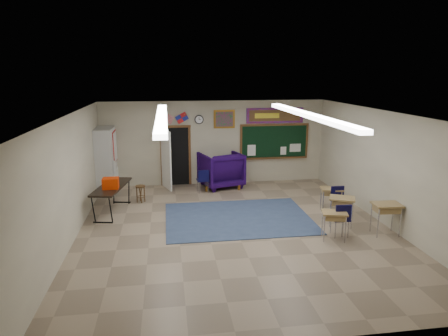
{
  "coord_description": "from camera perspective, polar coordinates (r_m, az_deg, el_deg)",
  "views": [
    {
      "loc": [
        -1.7,
        -9.55,
        3.98
      ],
      "look_at": [
        -0.09,
        1.5,
        1.29
      ],
      "focal_mm": 32.0,
      "sensor_mm": 36.0,
      "label": 1
    }
  ],
  "objects": [
    {
      "name": "student_desk_front_right",
      "position": [
        11.98,
        15.05,
        -4.28
      ],
      "size": [
        0.69,
        0.57,
        0.73
      ],
      "rotation": [
        0.0,
        0.0,
        -0.2
      ],
      "color": "#9E7E49",
      "rests_on": "floor"
    },
    {
      "name": "fluorescent_strips",
      "position": [
        9.75,
        1.82,
        7.43
      ],
      "size": [
        3.86,
        6.0,
        0.1
      ],
      "primitive_type": null,
      "color": "white",
      "rests_on": "ceiling"
    },
    {
      "name": "student_desk_back_right",
      "position": [
        10.81,
        22.11,
        -6.54
      ],
      "size": [
        0.71,
        0.55,
        0.81
      ],
      "rotation": [
        0.0,
        0.0,
        -0.07
      ],
      "color": "#9E7E49",
      "rests_on": "floor"
    },
    {
      "name": "right_wall",
      "position": [
        11.39,
        21.99,
        -0.02
      ],
      "size": [
        0.04,
        9.0,
        3.0
      ],
      "primitive_type": "cube",
      "color": "beige",
      "rests_on": "floor"
    },
    {
      "name": "folding_table",
      "position": [
        11.98,
        -15.67,
        -4.15
      ],
      "size": [
        1.01,
        2.03,
        1.11
      ],
      "rotation": [
        0.0,
        0.0,
        -0.19
      ],
      "color": "black",
      "rests_on": "floor"
    },
    {
      "name": "storage_cabinet",
      "position": [
        13.85,
        -16.44,
        0.99
      ],
      "size": [
        0.59,
        1.25,
        2.2
      ],
      "color": "#B3B3AE",
      "rests_on": "floor"
    },
    {
      "name": "student_chair_desk_b",
      "position": [
        11.66,
        16.17,
        -4.75
      ],
      "size": [
        0.43,
        0.43,
        0.85
      ],
      "primitive_type": null,
      "rotation": [
        0.0,
        0.0,
        -0.01
      ],
      "color": "black",
      "rests_on": "floor"
    },
    {
      "name": "left_wall",
      "position": [
        10.13,
        -21.14,
        -1.55
      ],
      "size": [
        0.04,
        9.0,
        3.0
      ],
      "primitive_type": "cube",
      "color": "beige",
      "rests_on": "floor"
    },
    {
      "name": "wall_flags",
      "position": [
        14.07,
        -7.07,
        7.34
      ],
      "size": [
        1.16,
        0.06,
        0.7
      ],
      "primitive_type": null,
      "color": "red",
      "rests_on": "back_wall"
    },
    {
      "name": "student_desk_back_left",
      "position": [
        10.1,
        15.41,
        -7.74
      ],
      "size": [
        0.68,
        0.57,
        0.71
      ],
      "rotation": [
        0.0,
        0.0,
        -0.25
      ],
      "color": "#9E7E49",
      "rests_on": "floor"
    },
    {
      "name": "floor",
      "position": [
        10.48,
        1.7,
        -8.76
      ],
      "size": [
        9.0,
        9.0,
        0.0
      ],
      "primitive_type": "plane",
      "color": "gray",
      "rests_on": "ground"
    },
    {
      "name": "student_chair_desk_a",
      "position": [
        10.36,
        16.23,
        -7.04
      ],
      "size": [
        0.45,
        0.45,
        0.86
      ],
      "primitive_type": null,
      "rotation": [
        0.0,
        0.0,
        3.09
      ],
      "color": "black",
      "rests_on": "floor"
    },
    {
      "name": "student_desk_front_left",
      "position": [
        11.05,
        16.42,
        -5.74
      ],
      "size": [
        0.79,
        0.71,
        0.77
      ],
      "rotation": [
        0.0,
        0.0,
        -0.43
      ],
      "color": "#9E7E49",
      "rests_on": "floor"
    },
    {
      "name": "bulletin_board",
      "position": [
        14.63,
        7.3,
        7.45
      ],
      "size": [
        2.1,
        0.05,
        0.55
      ],
      "color": "red",
      "rests_on": "back_wall"
    },
    {
      "name": "area_rug",
      "position": [
        11.25,
        2.0,
        -7.12
      ],
      "size": [
        4.0,
        3.0,
        0.02
      ],
      "primitive_type": "cube",
      "color": "#374869",
      "rests_on": "floor"
    },
    {
      "name": "back_wall",
      "position": [
        14.37,
        -1.36,
        3.62
      ],
      "size": [
        8.0,
        0.04,
        3.0
      ],
      "primitive_type": "cube",
      "color": "beige",
      "rests_on": "floor"
    },
    {
      "name": "wingback_armchair",
      "position": [
        14.1,
        -0.45,
        -0.22
      ],
      "size": [
        1.65,
        1.68,
        1.24
      ],
      "primitive_type": "imported",
      "rotation": [
        0.0,
        0.0,
        3.42
      ],
      "color": "#190539",
      "rests_on": "floor"
    },
    {
      "name": "wooden_stool",
      "position": [
        12.76,
        -11.82,
        -3.61
      ],
      "size": [
        0.3,
        0.3,
        0.53
      ],
      "color": "#503518",
      "rests_on": "floor"
    },
    {
      "name": "doorway",
      "position": [
        14.2,
        -7.3,
        1.58
      ],
      "size": [
        1.1,
        0.89,
        2.16
      ],
      "color": "black",
      "rests_on": "back_wall"
    },
    {
      "name": "wall_clock",
      "position": [
        14.16,
        -3.59,
        6.93
      ],
      "size": [
        0.32,
        0.05,
        0.32
      ],
      "color": "black",
      "rests_on": "back_wall"
    },
    {
      "name": "student_chair_reading",
      "position": [
        13.5,
        -3.07,
        -1.81
      ],
      "size": [
        0.45,
        0.45,
        0.81
      ],
      "primitive_type": null,
      "rotation": [
        0.0,
        0.0,
        3.25
      ],
      "color": "black",
      "rests_on": "floor"
    },
    {
      "name": "framed_art_print",
      "position": [
        14.26,
        0.05,
        7.0
      ],
      "size": [
        0.75,
        0.05,
        0.65
      ],
      "color": "#93601C",
      "rests_on": "back_wall"
    },
    {
      "name": "chalkboard",
      "position": [
        14.76,
        7.19,
        3.64
      ],
      "size": [
        2.55,
        0.14,
        1.3
      ],
      "color": "brown",
      "rests_on": "back_wall"
    },
    {
      "name": "ceiling",
      "position": [
        9.75,
        1.82,
        7.78
      ],
      "size": [
        8.0,
        9.0,
        0.04
      ],
      "primitive_type": "cube",
      "color": "silver",
      "rests_on": "back_wall"
    },
    {
      "name": "front_wall",
      "position": [
        5.88,
        9.53,
        -11.63
      ],
      "size": [
        8.0,
        0.04,
        3.0
      ],
      "primitive_type": "cube",
      "color": "beige",
      "rests_on": "floor"
    }
  ]
}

